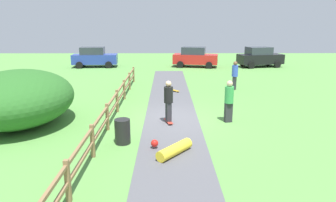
{
  "coord_description": "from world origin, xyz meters",
  "views": [
    {
      "loc": [
        -0.23,
        -13.13,
        4.25
      ],
      "look_at": [
        -0.16,
        -0.48,
        1.0
      ],
      "focal_mm": 33.07,
      "sensor_mm": 36.0,
      "label": 1
    }
  ],
  "objects_px": {
    "bystander_blue": "(235,74)",
    "parked_car_red": "(195,57)",
    "parked_car_black": "(260,57)",
    "bystander_green": "(229,99)",
    "parked_car_blue": "(94,57)",
    "skateboard_loose": "(174,90)",
    "skater_fallen": "(173,149)",
    "skater_riding": "(168,100)",
    "bush_large": "(18,98)",
    "trash_bin": "(123,131)"
  },
  "relations": [
    {
      "from": "skater_fallen",
      "to": "parked_car_black",
      "type": "height_order",
      "value": "parked_car_black"
    },
    {
      "from": "bystander_green",
      "to": "parked_car_blue",
      "type": "distance_m",
      "value": 19.43
    },
    {
      "from": "skater_fallen",
      "to": "bystander_green",
      "type": "bearing_deg",
      "value": 54.13
    },
    {
      "from": "bystander_green",
      "to": "parked_car_red",
      "type": "xyz_separation_m",
      "value": [
        0.07,
        16.92,
        -0.06
      ]
    },
    {
      "from": "bush_large",
      "to": "parked_car_blue",
      "type": "xyz_separation_m",
      "value": [
        -0.71,
        17.22,
        -0.2
      ]
    },
    {
      "from": "parked_car_red",
      "to": "parked_car_blue",
      "type": "distance_m",
      "value": 9.65
    },
    {
      "from": "bush_large",
      "to": "parked_car_black",
      "type": "bearing_deg",
      "value": 48.61
    },
    {
      "from": "bush_large",
      "to": "skater_riding",
      "type": "distance_m",
      "value": 6.27
    },
    {
      "from": "bystander_green",
      "to": "parked_car_blue",
      "type": "xyz_separation_m",
      "value": [
        -9.58,
        16.9,
        -0.06
      ]
    },
    {
      "from": "skateboard_loose",
      "to": "parked_car_blue",
      "type": "height_order",
      "value": "parked_car_blue"
    },
    {
      "from": "skateboard_loose",
      "to": "parked_car_black",
      "type": "relative_size",
      "value": 0.17
    },
    {
      "from": "bush_large",
      "to": "bystander_blue",
      "type": "xyz_separation_m",
      "value": [
        10.55,
        6.96,
        -0.15
      ]
    },
    {
      "from": "bystander_blue",
      "to": "parked_car_red",
      "type": "bearing_deg",
      "value": 98.93
    },
    {
      "from": "bystander_green",
      "to": "parked_car_red",
      "type": "bearing_deg",
      "value": 89.77
    },
    {
      "from": "skater_fallen",
      "to": "parked_car_blue",
      "type": "height_order",
      "value": "parked_car_blue"
    },
    {
      "from": "bystander_blue",
      "to": "parked_car_red",
      "type": "distance_m",
      "value": 10.39
    },
    {
      "from": "skater_riding",
      "to": "bystander_blue",
      "type": "height_order",
      "value": "skater_riding"
    },
    {
      "from": "skater_riding",
      "to": "skateboard_loose",
      "type": "height_order",
      "value": "skater_riding"
    },
    {
      "from": "bystander_blue",
      "to": "bystander_green",
      "type": "xyz_separation_m",
      "value": [
        -1.68,
        -6.65,
        0.01
      ]
    },
    {
      "from": "skateboard_loose",
      "to": "bystander_blue",
      "type": "xyz_separation_m",
      "value": [
        3.88,
        0.64,
        0.92
      ]
    },
    {
      "from": "bush_large",
      "to": "skater_riding",
      "type": "xyz_separation_m",
      "value": [
        6.27,
        0.16,
        -0.12
      ]
    },
    {
      "from": "bush_large",
      "to": "bystander_blue",
      "type": "relative_size",
      "value": 2.9
    },
    {
      "from": "skateboard_loose",
      "to": "bystander_blue",
      "type": "height_order",
      "value": "bystander_blue"
    },
    {
      "from": "parked_car_red",
      "to": "parked_car_black",
      "type": "distance_m",
      "value": 6.23
    },
    {
      "from": "skateboard_loose",
      "to": "bystander_green",
      "type": "distance_m",
      "value": 6.46
    },
    {
      "from": "bystander_blue",
      "to": "parked_car_black",
      "type": "bearing_deg",
      "value": 65.74
    },
    {
      "from": "bystander_green",
      "to": "parked_car_red",
      "type": "relative_size",
      "value": 0.41
    },
    {
      "from": "bush_large",
      "to": "skater_riding",
      "type": "height_order",
      "value": "bush_large"
    },
    {
      "from": "trash_bin",
      "to": "bystander_blue",
      "type": "distance_m",
      "value": 10.86
    },
    {
      "from": "trash_bin",
      "to": "parked_car_blue",
      "type": "distance_m",
      "value": 20.05
    },
    {
      "from": "skateboard_loose",
      "to": "parked_car_black",
      "type": "xyz_separation_m",
      "value": [
        8.5,
        10.89,
        0.87
      ]
    },
    {
      "from": "parked_car_red",
      "to": "trash_bin",
      "type": "bearing_deg",
      "value": -102.62
    },
    {
      "from": "parked_car_blue",
      "to": "parked_car_black",
      "type": "height_order",
      "value": "same"
    },
    {
      "from": "bush_large",
      "to": "skateboard_loose",
      "type": "distance_m",
      "value": 9.26
    },
    {
      "from": "skater_fallen",
      "to": "skater_riding",
      "type": "bearing_deg",
      "value": 92.15
    },
    {
      "from": "bush_large",
      "to": "skater_riding",
      "type": "relative_size",
      "value": 2.89
    },
    {
      "from": "parked_car_red",
      "to": "skater_fallen",
      "type": "bearing_deg",
      "value": -97.14
    },
    {
      "from": "skater_fallen",
      "to": "bush_large",
      "type": "bearing_deg",
      "value": 154.04
    },
    {
      "from": "parked_car_black",
      "to": "parked_car_blue",
      "type": "bearing_deg",
      "value": 179.97
    },
    {
      "from": "parked_car_blue",
      "to": "skateboard_loose",
      "type": "bearing_deg",
      "value": -55.86
    },
    {
      "from": "bystander_blue",
      "to": "parked_car_blue",
      "type": "height_order",
      "value": "parked_car_blue"
    },
    {
      "from": "skater_fallen",
      "to": "parked_car_black",
      "type": "relative_size",
      "value": 0.32
    },
    {
      "from": "skateboard_loose",
      "to": "parked_car_blue",
      "type": "xyz_separation_m",
      "value": [
        -7.39,
        10.89,
        0.87
      ]
    },
    {
      "from": "parked_car_red",
      "to": "parked_car_black",
      "type": "height_order",
      "value": "same"
    },
    {
      "from": "skater_riding",
      "to": "skater_fallen",
      "type": "bearing_deg",
      "value": -87.85
    },
    {
      "from": "skateboard_loose",
      "to": "parked_car_black",
      "type": "distance_m",
      "value": 13.84
    },
    {
      "from": "bystander_blue",
      "to": "bystander_green",
      "type": "relative_size",
      "value": 0.99
    },
    {
      "from": "parked_car_black",
      "to": "skater_riding",
      "type": "bearing_deg",
      "value": -117.57
    },
    {
      "from": "bystander_blue",
      "to": "parked_car_blue",
      "type": "relative_size",
      "value": 0.42
    },
    {
      "from": "skater_riding",
      "to": "parked_car_blue",
      "type": "relative_size",
      "value": 0.43
    }
  ]
}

